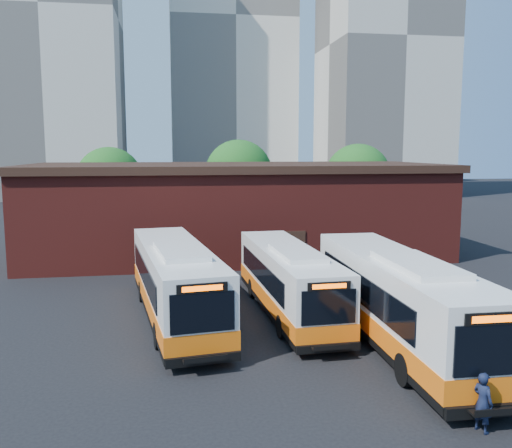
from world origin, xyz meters
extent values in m
plane|color=black|center=(0.00, 0.00, 0.00)|extent=(220.00, 220.00, 0.00)
cube|color=white|center=(-4.49, 5.03, 1.78)|extent=(4.16, 12.27, 2.86)
cube|color=orange|center=(-4.49, 5.03, 0.95)|extent=(4.22, 12.33, 0.70)
cube|color=black|center=(-4.49, 5.03, 0.45)|extent=(4.21, 12.32, 0.25)
cube|color=black|center=(-3.67, -0.97, 2.06)|extent=(2.16, 0.35, 1.35)
cube|color=black|center=(-3.67, -0.98, 2.89)|extent=(1.70, 0.29, 0.32)
cube|color=#FF5905|center=(-3.67, -1.01, 2.89)|extent=(1.34, 0.20, 0.18)
cube|color=black|center=(-3.67, -1.03, 0.45)|extent=(2.55, 0.48, 0.32)
cube|color=black|center=(-3.64, -1.25, 0.55)|extent=(1.49, 0.57, 0.06)
cube|color=black|center=(-3.61, -1.43, 0.62)|extent=(1.45, 0.24, 0.18)
cube|color=black|center=(-5.84, 5.25, 2.06)|extent=(1.32, 9.31, 1.05)
cube|color=black|center=(-3.25, 5.60, 2.06)|extent=(1.32, 9.31, 1.05)
cube|color=white|center=(-4.29, 3.54, 3.31)|extent=(2.29, 4.41, 0.22)
cylinder|color=black|center=(-5.18, 1.49, 0.50)|extent=(0.45, 1.04, 1.00)
cylinder|color=black|center=(-2.88, 1.80, 0.50)|extent=(0.45, 1.04, 1.00)
cylinder|color=black|center=(-6.07, 8.05, 0.50)|extent=(0.45, 1.04, 1.00)
cylinder|color=black|center=(-3.78, 8.36, 0.50)|extent=(0.45, 1.04, 1.00)
cube|color=white|center=(0.55, 5.07, 1.64)|extent=(2.80, 11.17, 2.63)
cube|color=orange|center=(0.55, 5.07, 0.88)|extent=(2.85, 11.22, 0.65)
cube|color=black|center=(0.55, 5.07, 0.42)|extent=(2.84, 11.21, 0.23)
cube|color=black|center=(0.78, -0.49, 1.89)|extent=(2.00, 0.14, 1.25)
cube|color=black|center=(0.78, -0.50, 2.66)|extent=(1.57, 0.12, 0.30)
cube|color=#FF5905|center=(0.78, -0.54, 2.66)|extent=(1.25, 0.07, 0.17)
cube|color=black|center=(0.78, -0.55, 0.42)|extent=(2.36, 0.22, 0.30)
cube|color=black|center=(0.79, -0.76, 0.51)|extent=(1.35, 0.41, 0.06)
cube|color=black|center=(0.80, -0.93, 0.57)|extent=(1.34, 0.09, 0.17)
cube|color=black|center=(-0.66, 5.39, 1.89)|extent=(0.40, 8.64, 0.97)
cube|color=black|center=(1.74, 5.49, 1.89)|extent=(0.40, 8.64, 0.97)
cube|color=white|center=(0.61, 3.69, 3.05)|extent=(1.76, 3.94, 0.20)
cylinder|color=black|center=(-0.39, 1.89, 0.46)|extent=(0.33, 0.93, 0.92)
cylinder|color=black|center=(1.75, 1.98, 0.46)|extent=(0.33, 0.93, 0.92)
cylinder|color=black|center=(-0.63, 7.98, 0.46)|extent=(0.33, 0.93, 0.92)
cylinder|color=black|center=(1.50, 8.07, 0.46)|extent=(0.33, 0.93, 0.92)
cube|color=white|center=(3.79, 0.52, 1.85)|extent=(2.80, 12.54, 2.97)
cube|color=orange|center=(3.79, 0.52, 0.99)|extent=(2.85, 12.59, 0.73)
cube|color=black|center=(3.79, 0.52, 0.47)|extent=(2.84, 12.58, 0.26)
cube|color=black|center=(3.72, -5.77, 2.14)|extent=(2.26, 0.09, 1.41)
cube|color=black|center=(3.72, -5.78, 3.00)|extent=(1.77, 0.08, 0.33)
cube|color=#FF5905|center=(3.72, -5.81, 3.00)|extent=(1.41, 0.04, 0.19)
cube|color=black|center=(3.72, -5.83, 0.47)|extent=(2.66, 0.18, 0.33)
cube|color=black|center=(3.72, -6.07, 0.57)|extent=(1.52, 0.41, 0.06)
cube|color=black|center=(3.72, -6.26, 0.65)|extent=(1.51, 0.06, 0.19)
cube|color=black|center=(2.44, 0.95, 2.14)|extent=(0.16, 9.76, 1.09)
cube|color=black|center=(5.15, 0.92, 2.14)|extent=(0.16, 9.76, 1.09)
cube|color=white|center=(3.77, -1.04, 3.44)|extent=(1.86, 4.40, 0.23)
cylinder|color=black|center=(2.55, -3.01, 0.52)|extent=(0.35, 1.05, 1.04)
cylinder|color=black|center=(4.96, -3.04, 0.52)|extent=(0.35, 1.05, 1.04)
cylinder|color=black|center=(2.63, 3.87, 0.52)|extent=(0.35, 1.05, 1.04)
cylinder|color=black|center=(5.03, 3.84, 0.52)|extent=(0.35, 1.05, 1.04)
imported|color=#111832|center=(3.34, -5.98, 0.81)|extent=(0.57, 0.69, 1.62)
cube|color=maroon|center=(0.00, 20.00, 3.00)|extent=(28.00, 12.00, 6.00)
cube|color=black|center=(0.00, 20.00, 6.15)|extent=(28.60, 12.60, 0.50)
cube|color=black|center=(3.00, 13.97, 1.20)|extent=(1.20, 0.08, 2.40)
cylinder|color=#382314|center=(-10.00, 32.00, 1.35)|extent=(0.36, 0.36, 2.70)
sphere|color=#144816|center=(-10.00, 32.00, 4.65)|extent=(6.00, 6.00, 6.00)
cylinder|color=#382314|center=(2.00, 34.00, 1.48)|extent=(0.36, 0.36, 2.95)
sphere|color=#144816|center=(2.00, 34.00, 5.08)|extent=(6.56, 6.56, 6.56)
cylinder|color=#382314|center=(13.00, 31.00, 1.40)|extent=(0.36, 0.36, 2.81)
sphere|color=#144816|center=(13.00, 31.00, 4.84)|extent=(6.24, 6.24, 6.24)
cube|color=beige|center=(-22.00, 72.00, 27.50)|extent=(20.00, 18.00, 55.00)
cube|color=silver|center=(7.00, 86.00, 30.00)|extent=(22.00, 20.00, 60.00)
cube|color=beige|center=(30.00, 68.00, 24.00)|extent=(18.00, 18.00, 48.00)
camera|label=1|loc=(-4.66, -18.30, 7.38)|focal=38.00mm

